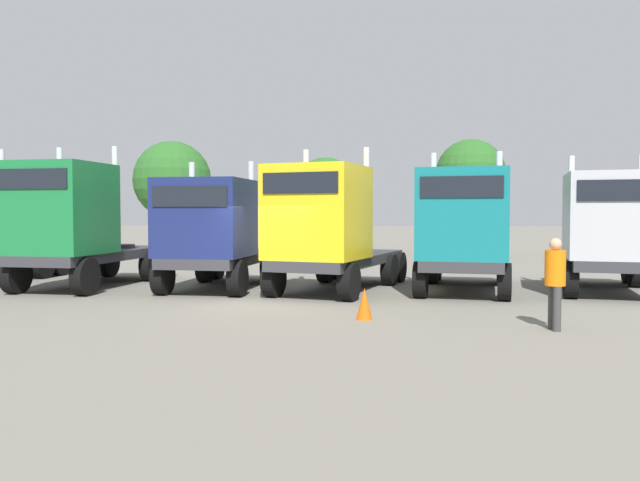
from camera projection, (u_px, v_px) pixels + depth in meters
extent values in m
plane|color=slate|center=(262.00, 302.00, 16.73)|extent=(200.00, 200.00, 0.00)
cylinder|color=silver|center=(3.00, 199.00, 20.85)|extent=(0.19, 0.19, 3.23)
cylinder|color=#333338|center=(12.00, 244.00, 22.86)|extent=(1.18, 1.18, 0.12)
cylinder|color=black|center=(43.00, 263.00, 22.80)|extent=(0.43, 1.13, 1.10)
cylinder|color=black|center=(60.00, 261.00, 23.89)|extent=(0.43, 1.13, 1.10)
cylinder|color=black|center=(6.00, 260.00, 24.24)|extent=(0.43, 1.13, 1.10)
cube|color=#333338|center=(96.00, 255.00, 20.61)|extent=(2.90, 6.50, 0.30)
cube|color=#197238|center=(61.00, 209.00, 18.70)|extent=(2.67, 2.78, 2.64)
cube|color=black|center=(32.00, 179.00, 17.41)|extent=(2.09, 0.28, 0.55)
cylinder|color=silver|center=(115.00, 199.00, 19.88)|extent=(0.20, 0.20, 3.24)
cylinder|color=silver|center=(60.00, 199.00, 20.26)|extent=(0.20, 0.20, 3.24)
cylinder|color=#333338|center=(118.00, 246.00, 21.95)|extent=(1.22, 1.22, 0.12)
cylinder|color=black|center=(85.00, 277.00, 18.01)|extent=(0.47, 1.11, 1.08)
cylinder|color=black|center=(16.00, 275.00, 18.45)|extent=(0.47, 1.11, 1.08)
cylinder|color=black|center=(151.00, 265.00, 21.91)|extent=(0.47, 1.11, 1.08)
cylinder|color=black|center=(92.00, 264.00, 22.36)|extent=(0.47, 1.11, 1.08)
cylinder|color=black|center=(165.00, 263.00, 22.99)|extent=(0.47, 1.11, 1.08)
cylinder|color=black|center=(108.00, 262.00, 23.43)|extent=(0.47, 1.11, 1.08)
cube|color=#333338|center=(224.00, 258.00, 20.10)|extent=(2.69, 5.89, 0.30)
cube|color=navy|center=(206.00, 218.00, 18.44)|extent=(2.61, 2.66, 2.22)
cube|color=black|center=(189.00, 196.00, 17.19)|extent=(2.10, 0.22, 0.55)
cylinder|color=silver|center=(251.00, 208.00, 19.62)|extent=(0.20, 0.20, 2.82)
cylinder|color=silver|center=(192.00, 208.00, 19.95)|extent=(0.20, 0.20, 2.82)
cylinder|color=#333338|center=(237.00, 249.00, 21.33)|extent=(1.19, 1.19, 0.12)
cylinder|color=black|center=(238.00, 278.00, 17.80)|extent=(0.44, 1.05, 1.02)
cylinder|color=black|center=(163.00, 277.00, 18.19)|extent=(0.44, 1.05, 1.02)
cylinder|color=black|center=(269.00, 268.00, 21.16)|extent=(0.44, 1.05, 1.02)
cylinder|color=black|center=(205.00, 267.00, 21.55)|extent=(0.44, 1.05, 1.02)
cylinder|color=black|center=(277.00, 265.00, 22.24)|extent=(0.44, 1.05, 1.02)
cylinder|color=black|center=(216.00, 264.00, 22.63)|extent=(0.44, 1.05, 1.02)
cube|color=#333338|center=(341.00, 259.00, 19.58)|extent=(3.90, 6.67, 0.30)
cube|color=yellow|center=(318.00, 212.00, 17.75)|extent=(3.01, 3.09, 2.56)
cube|color=black|center=(300.00, 183.00, 16.53)|extent=(2.03, 0.63, 0.55)
cylinder|color=silver|center=(366.00, 202.00, 18.70)|extent=(0.22, 0.22, 3.16)
cylinder|color=silver|center=(306.00, 202.00, 19.39)|extent=(0.22, 0.22, 3.16)
cylinder|color=#333338|center=(355.00, 250.00, 20.86)|extent=(1.37, 1.37, 0.12)
cylinder|color=black|center=(349.00, 282.00, 16.91)|extent=(0.62, 1.06, 1.01)
cylinder|color=black|center=(273.00, 279.00, 17.71)|extent=(0.62, 1.06, 1.01)
cylinder|color=black|center=(390.00, 270.00, 20.64)|extent=(0.62, 1.06, 1.01)
cylinder|color=black|center=(326.00, 268.00, 21.44)|extent=(0.62, 1.06, 1.01)
cylinder|color=black|center=(398.00, 267.00, 21.66)|extent=(0.62, 1.06, 1.01)
cylinder|color=black|center=(337.00, 265.00, 22.46)|extent=(0.62, 1.06, 1.01)
cube|color=#333338|center=(466.00, 260.00, 19.46)|extent=(3.22, 6.30, 0.30)
cube|color=#14727A|center=(463.00, 214.00, 17.72)|extent=(2.80, 2.90, 2.46)
cube|color=black|center=(461.00, 187.00, 16.45)|extent=(2.07, 0.41, 0.55)
cylinder|color=silver|center=(499.00, 204.00, 18.82)|extent=(0.21, 0.21, 3.06)
cylinder|color=silver|center=(433.00, 204.00, 19.31)|extent=(0.21, 0.21, 3.06)
cylinder|color=#333338|center=(467.00, 250.00, 20.72)|extent=(1.28, 1.28, 0.12)
cylinder|color=black|center=(504.00, 282.00, 16.97)|extent=(0.52, 1.05, 1.01)
cylinder|color=black|center=(421.00, 280.00, 17.54)|extent=(0.52, 1.05, 1.01)
cylinder|color=black|center=(503.00, 270.00, 20.54)|extent=(0.52, 1.05, 1.01)
cylinder|color=black|center=(433.00, 268.00, 21.11)|extent=(0.52, 1.05, 1.01)
cylinder|color=black|center=(502.00, 267.00, 21.60)|extent=(0.52, 1.05, 1.01)
cylinder|color=black|center=(436.00, 266.00, 22.17)|extent=(0.52, 1.05, 1.01)
cube|color=#333338|center=(603.00, 260.00, 19.18)|extent=(3.25, 6.00, 0.30)
cube|color=#B7BABF|center=(613.00, 216.00, 17.61)|extent=(2.84, 2.95, 2.35)
cube|color=black|center=(621.00, 190.00, 16.35)|extent=(2.07, 0.44, 0.55)
cylinder|color=silver|center=(571.00, 205.00, 19.22)|extent=(0.21, 0.21, 2.95)
cylinder|color=#333338|center=(598.00, 251.00, 20.37)|extent=(1.29, 1.29, 0.12)
cylinder|color=black|center=(571.00, 280.00, 17.44)|extent=(0.54, 1.07, 1.02)
cylinder|color=black|center=(635.00, 271.00, 20.09)|extent=(0.54, 1.07, 1.02)
cylinder|color=black|center=(561.00, 269.00, 20.70)|extent=(0.54, 1.07, 1.02)
cylinder|color=black|center=(629.00, 268.00, 21.14)|extent=(0.54, 1.07, 1.02)
cylinder|color=black|center=(558.00, 267.00, 21.75)|extent=(0.54, 1.07, 1.02)
cylinder|color=#3B3B3B|center=(557.00, 309.00, 12.59)|extent=(0.17, 0.17, 0.89)
cylinder|color=#3B3B3B|center=(552.00, 307.00, 12.87)|extent=(0.17, 0.17, 0.89)
cylinder|color=orange|center=(555.00, 268.00, 12.70)|extent=(0.43, 0.43, 0.70)
sphere|color=tan|center=(556.00, 244.00, 12.68)|extent=(0.24, 0.24, 0.24)
cone|color=#F2590C|center=(364.00, 304.00, 13.99)|extent=(0.36, 0.36, 0.69)
cylinder|color=#4C3823|center=(173.00, 233.00, 36.03)|extent=(0.36, 0.36, 2.45)
sphere|color=#286023|center=(172.00, 180.00, 35.91)|extent=(4.32, 4.32, 4.32)
cylinder|color=#4C3823|center=(326.00, 233.00, 39.96)|extent=(0.36, 0.36, 2.20)
sphere|color=#286023|center=(326.00, 189.00, 39.85)|extent=(3.97, 3.97, 3.97)
cylinder|color=#4C3823|center=(470.00, 229.00, 35.14)|extent=(0.36, 0.36, 2.94)
sphere|color=#286023|center=(470.00, 174.00, 35.01)|extent=(3.78, 3.78, 3.78)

